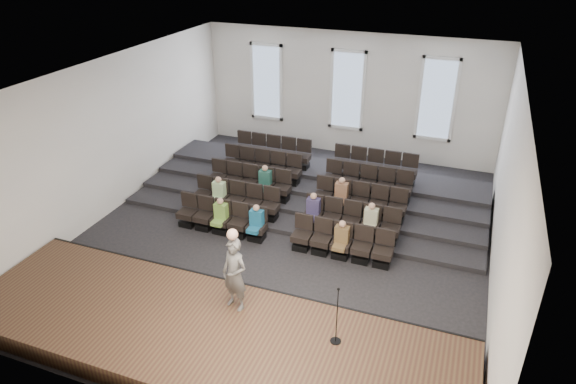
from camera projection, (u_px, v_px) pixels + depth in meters
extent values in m
plane|color=black|center=(286.00, 234.00, 15.99)|extent=(14.00, 14.00, 0.00)
cube|color=white|center=(285.00, 75.00, 13.69)|extent=(12.00, 14.00, 0.02)
cube|color=white|center=(347.00, 95.00, 20.68)|extent=(12.00, 0.04, 5.00)
cube|color=white|center=(144.00, 312.00, 9.00)|extent=(12.00, 0.04, 5.00)
cube|color=white|center=(113.00, 134.00, 16.72)|extent=(0.04, 14.00, 5.00)
cube|color=white|center=(508.00, 194.00, 12.96)|extent=(0.04, 14.00, 5.00)
cube|color=#49351F|center=(206.00, 336.00, 11.63)|extent=(11.80, 3.60, 0.50)
cube|color=black|center=(240.00, 290.00, 13.11)|extent=(11.80, 0.06, 0.52)
cube|color=black|center=(309.00, 199.00, 17.89)|extent=(11.80, 4.80, 0.15)
cube|color=black|center=(314.00, 191.00, 18.29)|extent=(11.80, 3.75, 0.30)
cube|color=black|center=(319.00, 183.00, 18.69)|extent=(11.80, 2.70, 0.45)
cube|color=black|center=(323.00, 175.00, 19.10)|extent=(11.80, 1.65, 0.60)
cube|color=black|center=(188.00, 222.00, 16.42)|extent=(0.47, 0.43, 0.20)
cube|color=black|center=(187.00, 214.00, 16.28)|extent=(0.55, 0.50, 0.19)
cube|color=black|center=(189.00, 200.00, 16.26)|extent=(0.55, 0.08, 0.50)
cube|color=black|center=(205.00, 226.00, 16.23)|extent=(0.47, 0.43, 0.20)
cube|color=black|center=(204.00, 217.00, 16.09)|extent=(0.55, 0.50, 0.19)
cube|color=black|center=(206.00, 203.00, 16.08)|extent=(0.55, 0.08, 0.50)
cube|color=black|center=(222.00, 229.00, 16.05)|extent=(0.47, 0.43, 0.20)
cube|color=black|center=(221.00, 221.00, 15.90)|extent=(0.55, 0.50, 0.19)
cube|color=black|center=(223.00, 206.00, 15.89)|extent=(0.55, 0.08, 0.50)
cube|color=black|center=(239.00, 233.00, 15.86)|extent=(0.47, 0.43, 0.20)
cube|color=black|center=(239.00, 224.00, 15.72)|extent=(0.55, 0.50, 0.19)
cube|color=black|center=(241.00, 210.00, 15.70)|extent=(0.55, 0.08, 0.50)
cube|color=black|center=(257.00, 237.00, 15.67)|extent=(0.47, 0.43, 0.20)
cube|color=black|center=(256.00, 228.00, 15.53)|extent=(0.55, 0.50, 0.19)
cube|color=black|center=(259.00, 213.00, 15.52)|extent=(0.55, 0.08, 0.50)
cube|color=black|center=(301.00, 246.00, 15.22)|extent=(0.47, 0.43, 0.20)
cube|color=black|center=(302.00, 237.00, 15.08)|extent=(0.55, 0.50, 0.19)
cube|color=black|center=(304.00, 221.00, 15.06)|extent=(0.55, 0.08, 0.50)
cube|color=black|center=(321.00, 250.00, 15.03)|extent=(0.47, 0.43, 0.20)
cube|color=black|center=(321.00, 241.00, 14.89)|extent=(0.55, 0.50, 0.19)
cube|color=black|center=(324.00, 225.00, 14.87)|extent=(0.55, 0.08, 0.50)
cube|color=black|center=(341.00, 254.00, 14.84)|extent=(0.47, 0.43, 0.20)
cube|color=black|center=(341.00, 245.00, 14.70)|extent=(0.55, 0.50, 0.19)
cube|color=black|center=(344.00, 229.00, 14.69)|extent=(0.55, 0.08, 0.50)
cube|color=black|center=(361.00, 258.00, 14.66)|extent=(0.47, 0.43, 0.20)
cube|color=black|center=(362.00, 249.00, 14.51)|extent=(0.55, 0.50, 0.19)
cube|color=black|center=(364.00, 233.00, 14.50)|extent=(0.55, 0.08, 0.50)
cube|color=black|center=(382.00, 262.00, 14.47)|extent=(0.47, 0.43, 0.20)
cube|color=black|center=(383.00, 253.00, 14.33)|extent=(0.55, 0.50, 0.19)
cube|color=black|center=(385.00, 237.00, 14.31)|extent=(0.55, 0.08, 0.50)
cube|color=black|center=(204.00, 204.00, 17.23)|extent=(0.47, 0.43, 0.20)
cube|color=black|center=(203.00, 195.00, 17.08)|extent=(0.55, 0.50, 0.19)
cube|color=black|center=(205.00, 182.00, 17.07)|extent=(0.55, 0.08, 0.50)
cube|color=black|center=(220.00, 207.00, 17.04)|extent=(0.47, 0.43, 0.20)
cube|color=black|center=(219.00, 198.00, 16.90)|extent=(0.55, 0.50, 0.19)
cube|color=black|center=(221.00, 185.00, 16.88)|extent=(0.55, 0.08, 0.50)
cube|color=black|center=(236.00, 210.00, 16.85)|extent=(0.47, 0.43, 0.20)
cube|color=black|center=(236.00, 202.00, 16.71)|extent=(0.55, 0.50, 0.19)
cube|color=black|center=(238.00, 188.00, 16.69)|extent=(0.55, 0.08, 0.50)
cube|color=black|center=(253.00, 213.00, 16.66)|extent=(0.47, 0.43, 0.20)
cube|color=black|center=(252.00, 205.00, 16.52)|extent=(0.55, 0.50, 0.19)
cube|color=black|center=(255.00, 191.00, 16.51)|extent=(0.55, 0.08, 0.50)
cube|color=black|center=(270.00, 216.00, 16.48)|extent=(0.47, 0.43, 0.20)
cube|color=black|center=(270.00, 208.00, 16.33)|extent=(0.55, 0.50, 0.19)
cube|color=black|center=(272.00, 194.00, 16.32)|extent=(0.55, 0.08, 0.50)
cube|color=black|center=(313.00, 224.00, 16.02)|extent=(0.47, 0.43, 0.20)
cube|color=black|center=(313.00, 216.00, 15.88)|extent=(0.55, 0.50, 0.19)
cube|color=black|center=(315.00, 201.00, 15.87)|extent=(0.55, 0.08, 0.50)
cube|color=black|center=(331.00, 228.00, 15.84)|extent=(0.47, 0.43, 0.20)
cube|color=black|center=(331.00, 219.00, 15.69)|extent=(0.55, 0.50, 0.19)
cube|color=black|center=(334.00, 204.00, 15.68)|extent=(0.55, 0.08, 0.50)
cube|color=black|center=(350.00, 231.00, 15.65)|extent=(0.47, 0.43, 0.20)
cube|color=black|center=(350.00, 223.00, 15.51)|extent=(0.55, 0.50, 0.19)
cube|color=black|center=(353.00, 208.00, 15.49)|extent=(0.55, 0.08, 0.50)
cube|color=black|center=(369.00, 235.00, 15.46)|extent=(0.47, 0.43, 0.20)
cube|color=black|center=(370.00, 226.00, 15.32)|extent=(0.55, 0.50, 0.19)
cube|color=black|center=(373.00, 211.00, 15.30)|extent=(0.55, 0.08, 0.50)
cube|color=black|center=(389.00, 239.00, 15.27)|extent=(0.47, 0.43, 0.20)
cube|color=black|center=(390.00, 230.00, 15.13)|extent=(0.55, 0.50, 0.19)
cube|color=black|center=(393.00, 215.00, 15.12)|extent=(0.55, 0.08, 0.50)
cube|color=black|center=(218.00, 187.00, 18.03)|extent=(0.47, 0.42, 0.20)
cube|color=black|center=(217.00, 179.00, 17.89)|extent=(0.55, 0.50, 0.19)
cube|color=black|center=(219.00, 166.00, 17.87)|extent=(0.55, 0.08, 0.50)
cube|color=black|center=(233.00, 189.00, 17.84)|extent=(0.47, 0.42, 0.20)
cube|color=black|center=(233.00, 181.00, 17.70)|extent=(0.55, 0.50, 0.19)
cube|color=black|center=(235.00, 168.00, 17.69)|extent=(0.55, 0.08, 0.50)
cube|color=black|center=(249.00, 192.00, 17.65)|extent=(0.47, 0.42, 0.20)
cube|color=black|center=(249.00, 184.00, 17.51)|extent=(0.55, 0.50, 0.19)
cube|color=black|center=(251.00, 171.00, 17.50)|extent=(0.55, 0.08, 0.50)
cube|color=black|center=(265.00, 195.00, 17.47)|extent=(0.47, 0.42, 0.20)
cube|color=black|center=(265.00, 187.00, 17.33)|extent=(0.55, 0.50, 0.19)
cube|color=black|center=(267.00, 173.00, 17.31)|extent=(0.55, 0.08, 0.50)
cube|color=black|center=(282.00, 198.00, 17.28)|extent=(0.47, 0.42, 0.20)
cube|color=black|center=(281.00, 190.00, 17.14)|extent=(0.55, 0.50, 0.19)
cube|color=black|center=(284.00, 176.00, 17.12)|extent=(0.55, 0.08, 0.50)
cube|color=black|center=(323.00, 205.00, 16.83)|extent=(0.47, 0.42, 0.20)
cube|color=black|center=(323.00, 197.00, 16.68)|extent=(0.55, 0.50, 0.19)
cube|color=black|center=(325.00, 183.00, 16.67)|extent=(0.55, 0.08, 0.50)
cube|color=black|center=(340.00, 208.00, 16.64)|extent=(0.47, 0.42, 0.20)
cube|color=black|center=(341.00, 200.00, 16.50)|extent=(0.55, 0.50, 0.19)
cube|color=black|center=(343.00, 186.00, 16.48)|extent=(0.55, 0.08, 0.50)
cube|color=black|center=(358.00, 211.00, 16.45)|extent=(0.47, 0.42, 0.20)
cube|color=black|center=(359.00, 203.00, 16.31)|extent=(0.55, 0.50, 0.19)
cube|color=black|center=(361.00, 189.00, 16.30)|extent=(0.55, 0.08, 0.50)
cube|color=black|center=(377.00, 215.00, 16.26)|extent=(0.47, 0.42, 0.20)
cube|color=black|center=(378.00, 206.00, 16.12)|extent=(0.55, 0.50, 0.19)
cube|color=black|center=(380.00, 192.00, 16.11)|extent=(0.55, 0.08, 0.50)
cube|color=black|center=(396.00, 218.00, 16.08)|extent=(0.47, 0.42, 0.20)
cube|color=black|center=(397.00, 209.00, 15.94)|extent=(0.55, 0.50, 0.19)
cube|color=black|center=(399.00, 195.00, 15.92)|extent=(0.55, 0.08, 0.50)
cube|color=black|center=(231.00, 171.00, 18.83)|extent=(0.47, 0.42, 0.20)
cube|color=black|center=(231.00, 163.00, 18.69)|extent=(0.55, 0.50, 0.19)
cube|color=black|center=(233.00, 151.00, 18.68)|extent=(0.55, 0.08, 0.50)
cube|color=black|center=(246.00, 173.00, 18.65)|extent=(0.47, 0.42, 0.20)
cube|color=black|center=(246.00, 166.00, 18.50)|extent=(0.55, 0.50, 0.19)
cube|color=black|center=(248.00, 153.00, 18.49)|extent=(0.55, 0.08, 0.50)
cube|color=black|center=(261.00, 176.00, 18.46)|extent=(0.47, 0.42, 0.20)
cube|color=black|center=(261.00, 168.00, 18.32)|extent=(0.55, 0.50, 0.19)
cube|color=black|center=(263.00, 155.00, 18.30)|extent=(0.55, 0.08, 0.50)
cube|color=black|center=(276.00, 178.00, 18.27)|extent=(0.47, 0.42, 0.20)
cube|color=black|center=(276.00, 170.00, 18.13)|extent=(0.55, 0.50, 0.19)
cube|color=black|center=(278.00, 158.00, 18.12)|extent=(0.55, 0.08, 0.50)
cube|color=black|center=(292.00, 181.00, 18.08)|extent=(0.47, 0.42, 0.20)
cube|color=black|center=(292.00, 173.00, 17.94)|extent=(0.55, 0.50, 0.19)
cube|color=black|center=(294.00, 160.00, 17.93)|extent=(0.55, 0.08, 0.50)
cube|color=black|center=(332.00, 187.00, 17.63)|extent=(0.47, 0.42, 0.20)
cube|color=black|center=(332.00, 179.00, 17.49)|extent=(0.55, 0.50, 0.19)
cube|color=black|center=(334.00, 166.00, 17.48)|extent=(0.55, 0.08, 0.50)
cube|color=black|center=(349.00, 190.00, 17.44)|extent=(0.47, 0.42, 0.20)
cube|color=black|center=(349.00, 182.00, 17.30)|extent=(0.55, 0.50, 0.19)
cube|color=black|center=(351.00, 169.00, 17.29)|extent=(0.55, 0.08, 0.50)
cube|color=black|center=(366.00, 193.00, 17.26)|extent=(0.47, 0.42, 0.20)
cube|color=black|center=(367.00, 185.00, 17.11)|extent=(0.55, 0.50, 0.19)
cube|color=black|center=(369.00, 171.00, 17.10)|extent=(0.55, 0.08, 0.50)
cube|color=black|center=(384.00, 196.00, 17.07)|extent=(0.47, 0.42, 0.20)
cube|color=black|center=(385.00, 188.00, 16.93)|extent=(0.55, 0.50, 0.19)
cube|color=black|center=(387.00, 174.00, 16.91)|extent=(0.55, 0.08, 0.50)
cube|color=black|center=(402.00, 199.00, 16.88)|extent=(0.47, 0.42, 0.20)
cube|color=black|center=(403.00, 191.00, 16.74)|extent=(0.55, 0.50, 0.19)
cube|color=black|center=(405.00, 177.00, 16.73)|extent=(0.55, 0.08, 0.50)
cube|color=black|center=(243.00, 156.00, 19.64)|extent=(0.47, 0.42, 0.20)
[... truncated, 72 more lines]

